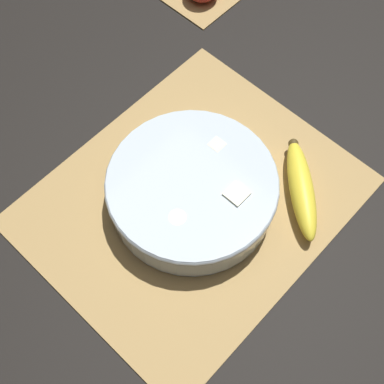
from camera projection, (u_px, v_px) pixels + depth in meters
name	position (u px, v px, depth m)	size (l,w,h in m)	color
ground_plane	(192.00, 201.00, 0.87)	(6.00, 6.00, 0.00)	black
bamboo_mat_center	(192.00, 200.00, 0.87)	(0.50, 0.41, 0.01)	#A8844C
fruit_salad_bowl	(192.00, 189.00, 0.83)	(0.27, 0.27, 0.07)	silver
whole_banana	(301.00, 188.00, 0.85)	(0.15, 0.16, 0.04)	yellow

